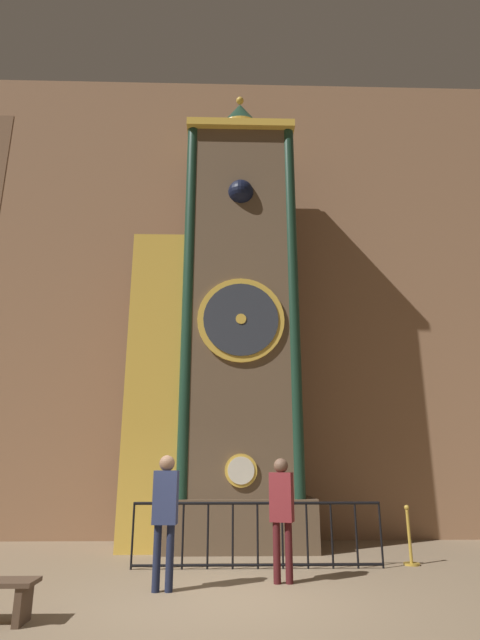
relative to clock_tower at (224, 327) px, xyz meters
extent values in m
plane|color=#847056|center=(-0.07, -4.06, -4.76)|extent=(28.00, 28.00, 0.00)
cube|color=#936B4C|center=(-0.07, 1.47, 1.63)|extent=(24.00, 0.30, 12.79)
cube|color=brown|center=(0.37, 0.02, -4.25)|extent=(3.07, 1.61, 1.02)
cube|color=brown|center=(0.37, 0.02, 0.68)|extent=(2.46, 1.40, 8.84)
cube|color=gold|center=(0.37, -0.08, 5.00)|extent=(2.66, 1.54, 0.20)
cylinder|color=gold|center=(0.37, -0.71, -3.19)|extent=(0.66, 0.05, 0.66)
cylinder|color=silver|center=(0.37, -0.74, -3.19)|extent=(0.54, 0.03, 0.54)
cylinder|color=gold|center=(0.37, -0.71, -0.03)|extent=(1.91, 0.07, 1.91)
cylinder|color=#2D333D|center=(0.37, -0.75, -0.03)|extent=(1.64, 0.04, 1.64)
cylinder|color=gold|center=(0.37, -0.77, -0.03)|extent=(0.23, 0.03, 0.23)
cube|color=#3A2D21|center=(0.37, -0.19, 3.15)|extent=(0.77, 0.42, 0.77)
sphere|color=black|center=(0.37, -0.63, 3.15)|extent=(0.61, 0.61, 0.61)
cylinder|color=#193828|center=(-0.80, -0.60, 0.68)|extent=(0.26, 0.26, 8.84)
cylinder|color=#193828|center=(1.55, -0.60, 0.68)|extent=(0.26, 0.26, 8.84)
cylinder|color=gold|center=(0.37, 0.02, 5.25)|extent=(1.16, 1.16, 0.30)
cone|color=#1C3D2C|center=(0.37, 0.02, 5.81)|extent=(1.11, 1.11, 0.82)
sphere|color=gold|center=(0.37, 0.02, 6.34)|extent=(0.20, 0.20, 0.20)
cube|color=brown|center=(-1.49, 0.07, -1.35)|extent=(1.17, 1.19, 6.83)
cube|color=gold|center=(-1.49, -0.54, -1.35)|extent=(1.23, 0.06, 6.83)
cylinder|color=black|center=(-1.50, -2.01, -4.23)|extent=(0.04, 0.04, 1.06)
cylinder|color=black|center=(-1.07, -2.01, -4.23)|extent=(0.04, 0.04, 1.06)
cylinder|color=black|center=(-0.65, -2.01, -4.23)|extent=(0.04, 0.04, 1.06)
cylinder|color=black|center=(-0.23, -2.01, -4.23)|extent=(0.04, 0.04, 1.06)
cylinder|color=black|center=(0.20, -2.01, -4.23)|extent=(0.04, 0.04, 1.06)
cylinder|color=black|center=(0.62, -2.01, -4.23)|extent=(0.04, 0.04, 1.06)
cylinder|color=black|center=(1.04, -2.01, -4.23)|extent=(0.04, 0.04, 1.06)
cylinder|color=black|center=(1.47, -2.01, -4.23)|extent=(0.04, 0.04, 1.06)
cylinder|color=black|center=(1.89, -2.01, -4.23)|extent=(0.04, 0.04, 1.06)
cylinder|color=black|center=(2.31, -2.01, -4.23)|extent=(0.04, 0.04, 1.06)
cylinder|color=black|center=(2.74, -2.01, -4.23)|extent=(0.04, 0.04, 1.06)
cylinder|color=black|center=(0.62, -2.01, -3.73)|extent=(4.23, 0.05, 0.05)
cylinder|color=black|center=(0.62, -2.01, -4.70)|extent=(4.23, 0.04, 0.04)
cylinder|color=#1B213A|center=(-0.88, -3.58, -4.33)|extent=(0.11, 0.11, 0.86)
cylinder|color=#1B213A|center=(-0.70, -3.58, -4.33)|extent=(0.11, 0.11, 0.86)
cube|color=navy|center=(-0.79, -3.58, -3.54)|extent=(0.35, 0.24, 0.73)
sphere|color=#8C664C|center=(-0.79, -3.58, -3.07)|extent=(0.23, 0.23, 0.23)
cylinder|color=#461518|center=(0.84, -3.12, -4.34)|extent=(0.11, 0.11, 0.84)
cylinder|color=#461518|center=(1.02, -3.12, -4.34)|extent=(0.11, 0.11, 0.84)
cube|color=maroon|center=(0.93, -3.12, -3.56)|extent=(0.39, 0.32, 0.71)
sphere|color=brown|center=(0.93, -3.12, -3.10)|extent=(0.22, 0.22, 0.22)
cylinder|color=#B28E33|center=(3.32, -1.75, -4.74)|extent=(0.28, 0.28, 0.04)
cylinder|color=#B28E33|center=(3.32, -1.75, -4.31)|extent=(0.06, 0.06, 0.90)
sphere|color=#B28E33|center=(3.32, -1.75, -3.82)|extent=(0.09, 0.09, 0.09)
cube|color=brown|center=(-2.14, -4.99, -4.57)|extent=(0.08, 0.36, 0.39)
camera|label=1|loc=(0.08, -11.17, -3.12)|focal=28.00mm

